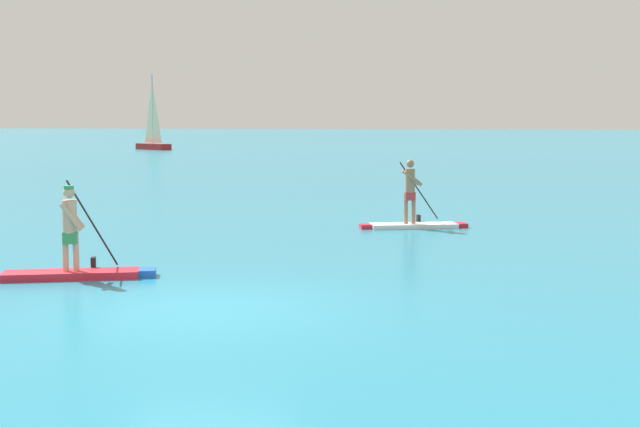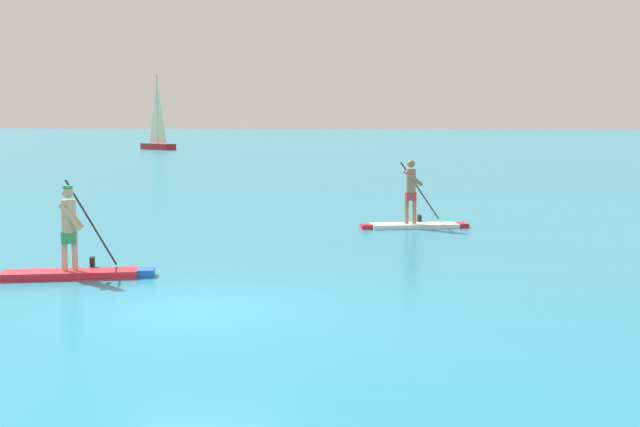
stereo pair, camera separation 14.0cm
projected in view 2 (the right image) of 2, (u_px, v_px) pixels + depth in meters
The scene contains 4 objects.
ground at pixel (201, 311), 13.37m from camera, with size 440.00×440.00×0.00m, color teal.
paddleboarder_mid_center at pixel (71, 260), 16.08m from camera, with size 3.04×1.31×1.79m.
paddleboarder_far_right at pixel (414, 214), 23.40m from camera, with size 2.90×1.31×1.85m.
sailboat_left_horizon at pixel (158, 138), 81.59m from camera, with size 3.99×3.34×6.94m.
Camera 2 is at (3.85, -12.68, 2.93)m, focal length 49.22 mm.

